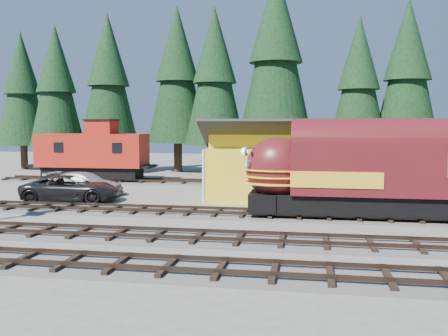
% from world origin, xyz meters
% --- Properties ---
extents(ground, '(120.00, 120.00, 0.00)m').
position_xyz_m(ground, '(0.00, 0.00, 0.00)').
color(ground, '#6B665B').
rests_on(ground, ground).
extents(track_spur, '(32.00, 3.20, 0.33)m').
position_xyz_m(track_spur, '(-10.00, 18.00, 0.06)').
color(track_spur, '#4C4947').
rests_on(track_spur, ground).
extents(depot, '(12.80, 7.00, 5.30)m').
position_xyz_m(depot, '(-0.00, 10.50, 2.96)').
color(depot, yellow).
rests_on(depot, ground).
extents(conifer_backdrop, '(80.04, 23.29, 17.32)m').
position_xyz_m(conifer_backdrop, '(6.34, 24.76, 9.78)').
color(conifer_backdrop, black).
rests_on(conifer_backdrop, ground).
extents(locomotive, '(14.52, 2.89, 3.95)m').
position_xyz_m(locomotive, '(3.93, 4.00, 2.34)').
color(locomotive, black).
rests_on(locomotive, ground).
extents(caboose, '(9.52, 2.76, 4.95)m').
position_xyz_m(caboose, '(-18.10, 18.00, 2.47)').
color(caboose, black).
rests_on(caboose, ground).
extents(pickup_truck_a, '(6.44, 3.73, 1.69)m').
position_xyz_m(pickup_truck_a, '(-14.58, 6.99, 0.84)').
color(pickup_truck_a, black).
rests_on(pickup_truck_a, ground).
extents(pickup_truck_b, '(5.65, 2.61, 1.60)m').
position_xyz_m(pickup_truck_b, '(-15.03, 9.96, 0.80)').
color(pickup_truck_b, '#ABADB3').
rests_on(pickup_truck_b, ground).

